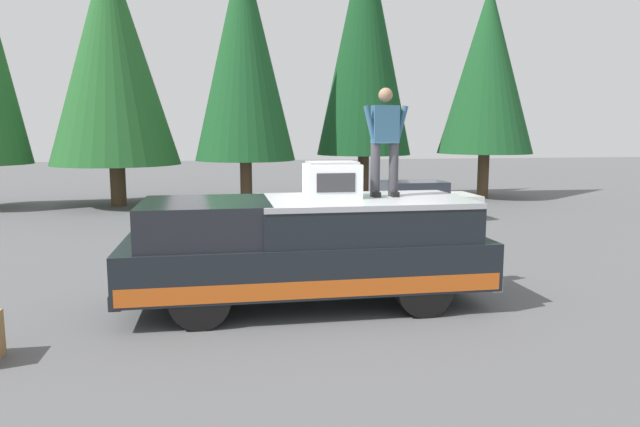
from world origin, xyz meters
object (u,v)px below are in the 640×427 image
(pickup_truck, at_px, (307,249))
(parked_car_white, at_px, (411,200))
(compressor_unit, at_px, (332,180))
(person_on_truck_bed, at_px, (385,139))

(pickup_truck, bearing_deg, parked_car_white, -28.61)
(compressor_unit, distance_m, parked_car_white, 9.06)
(person_on_truck_bed, bearing_deg, compressor_unit, 91.12)
(compressor_unit, xyz_separation_m, parked_car_white, (8.01, -4.02, -1.35))
(pickup_truck, height_order, compressor_unit, compressor_unit)
(compressor_unit, relative_size, person_on_truck_bed, 0.50)
(pickup_truck, bearing_deg, compressor_unit, -72.13)
(compressor_unit, distance_m, person_on_truck_bed, 1.05)
(compressor_unit, bearing_deg, pickup_truck, 107.87)
(pickup_truck, distance_m, parked_car_white, 9.28)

